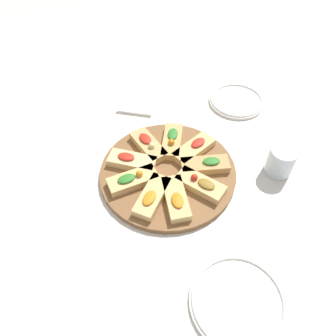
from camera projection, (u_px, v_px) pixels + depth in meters
name	position (u px, v px, depth m)	size (l,w,h in m)	color
ground_plane	(168.00, 174.00, 0.97)	(3.00, 3.00, 0.00)	silver
serving_board	(168.00, 173.00, 0.96)	(0.40, 0.40, 0.02)	brown
focaccia_slice_0	(194.00, 149.00, 1.00)	(0.15, 0.12, 0.03)	#DBB775
focaccia_slice_1	(172.00, 141.00, 1.02)	(0.15, 0.07, 0.04)	tan
focaccia_slice_2	(148.00, 145.00, 1.01)	(0.14, 0.14, 0.04)	tan
focaccia_slice_3	(132.00, 160.00, 0.97)	(0.06, 0.14, 0.03)	#E5C689
focaccia_slice_4	(133.00, 180.00, 0.92)	(0.13, 0.14, 0.04)	#DBB775
focaccia_slice_5	(152.00, 196.00, 0.88)	(0.15, 0.08, 0.03)	#DBB775
focaccia_slice_6	(176.00, 198.00, 0.88)	(0.15, 0.11, 0.03)	#DBB775
focaccia_slice_7	(201.00, 184.00, 0.91)	(0.10, 0.15, 0.04)	#DBB775
focaccia_slice_8	(205.00, 165.00, 0.95)	(0.10, 0.15, 0.03)	tan
plate_left	(237.00, 101.00, 1.18)	(0.20, 0.20, 0.02)	white
plate_right	(238.00, 301.00, 0.73)	(0.22, 0.22, 0.02)	white
water_glass	(281.00, 161.00, 0.95)	(0.08, 0.08, 0.09)	silver
napkin_stack	(139.00, 101.00, 1.18)	(0.14, 0.12, 0.01)	white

